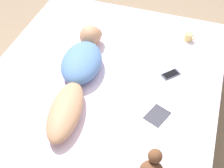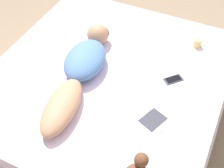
{
  "view_description": "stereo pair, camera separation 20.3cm",
  "coord_description": "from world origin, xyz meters",
  "px_view_note": "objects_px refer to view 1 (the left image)",
  "views": [
    {
      "loc": [
        0.65,
        -1.76,
        2.35
      ],
      "look_at": [
        0.11,
        -0.14,
        0.52
      ],
      "focal_mm": 50.0,
      "sensor_mm": 36.0,
      "label": 1
    },
    {
      "loc": [
        0.84,
        -1.68,
        2.35
      ],
      "look_at": [
        0.11,
        -0.14,
        0.52
      ],
      "focal_mm": 50.0,
      "sensor_mm": 36.0,
      "label": 2
    }
  ],
  "objects_px": {
    "open_magazine": "(146,109)",
    "coffee_mug": "(189,37)",
    "cell_phone": "(171,74)",
    "person": "(79,70)"
  },
  "relations": [
    {
      "from": "person",
      "to": "coffee_mug",
      "type": "xyz_separation_m",
      "value": [
        0.79,
        0.78,
        -0.05
      ]
    },
    {
      "from": "open_magazine",
      "to": "cell_phone",
      "type": "distance_m",
      "value": 0.44
    },
    {
      "from": "open_magazine",
      "to": "coffee_mug",
      "type": "height_order",
      "value": "coffee_mug"
    },
    {
      "from": "coffee_mug",
      "to": "open_magazine",
      "type": "bearing_deg",
      "value": -100.65
    },
    {
      "from": "open_magazine",
      "to": "cell_phone",
      "type": "xyz_separation_m",
      "value": [
        0.11,
        0.43,
        0.0
      ]
    },
    {
      "from": "person",
      "to": "coffee_mug",
      "type": "distance_m",
      "value": 1.11
    },
    {
      "from": "open_magazine",
      "to": "cell_phone",
      "type": "bearing_deg",
      "value": 97.47
    },
    {
      "from": "cell_phone",
      "to": "open_magazine",
      "type": "bearing_deg",
      "value": -61.74
    },
    {
      "from": "person",
      "to": "open_magazine",
      "type": "distance_m",
      "value": 0.63
    },
    {
      "from": "open_magazine",
      "to": "person",
      "type": "bearing_deg",
      "value": -172.53
    }
  ]
}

